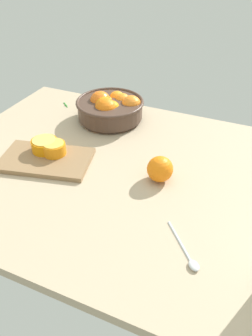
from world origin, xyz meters
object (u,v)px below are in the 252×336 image
at_px(cutting_board, 46,160).
at_px(orange_half_0, 54,148).
at_px(spoon, 187,253).
at_px(loose_orange_0, 159,170).
at_px(fruit_bowl, 111,108).
at_px(orange_half_1, 45,145).

relative_size(cutting_board, orange_half_0, 3.84).
bearing_deg(spoon, loose_orange_0, 122.68).
bearing_deg(fruit_bowl, cutting_board, -100.97).
bearing_deg(orange_half_0, fruit_bowl, 80.56).
xyz_separation_m(cutting_board, orange_half_0, (0.01, 0.03, 0.03)).
bearing_deg(cutting_board, fruit_bowl, 79.03).
relative_size(cutting_board, orange_half_1, 3.32).
relative_size(fruit_bowl, orange_half_1, 3.01).
bearing_deg(spoon, orange_half_1, 158.24).
height_order(cutting_board, orange_half_0, orange_half_0).
distance_m(cutting_board, orange_half_0, 0.05).
bearing_deg(fruit_bowl, orange_half_1, -106.72).
bearing_deg(spoon, cutting_board, 160.87).
relative_size(loose_orange_0, spoon, 0.60).
bearing_deg(loose_orange_0, orange_half_1, -177.21).
bearing_deg(orange_half_1, cutting_board, -55.59).
bearing_deg(fruit_bowl, loose_orange_0, -43.86).
distance_m(orange_half_0, orange_half_1, 0.04).
distance_m(orange_half_0, spoon, 0.54).
xyz_separation_m(fruit_bowl, cutting_board, (-0.07, -0.34, -0.04)).
xyz_separation_m(orange_half_0, spoon, (0.50, -0.21, -0.03)).
bearing_deg(cutting_board, loose_orange_0, 8.74).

